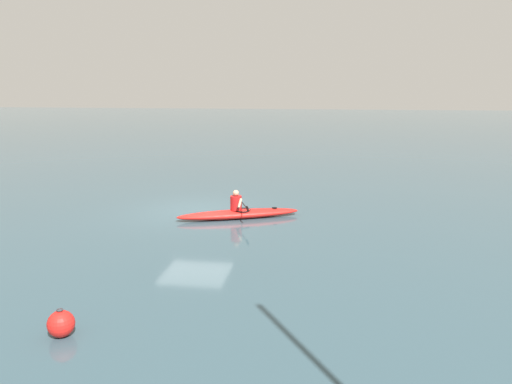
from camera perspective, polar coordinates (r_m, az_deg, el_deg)
The scene contains 4 objects.
ground_plane at distance 18.22m, azimuth -7.29°, elevation -2.18°, with size 160.00×160.00×0.00m, color #334C56.
kayak at distance 17.00m, azimuth -2.04°, elevation -2.60°, with size 4.29×2.19×0.31m.
kayaker at distance 16.88m, azimuth -2.31°, elevation -1.17°, with size 0.89×2.21×0.71m.
mooring_buoy_orange_mid at distance 9.97m, azimuth -22.01°, elevation -14.20°, with size 0.50×0.50×0.54m.
Camera 1 is at (-4.77, 16.98, 4.57)m, focal length 33.92 mm.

